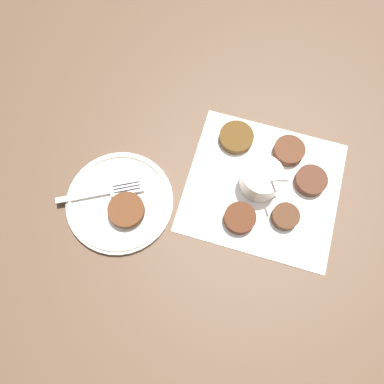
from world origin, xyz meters
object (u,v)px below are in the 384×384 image
Objects in this scene: sauce_bowl at (261,179)px; serving_plate at (120,202)px; fritter_on_plate at (126,210)px; fork at (110,191)px.

sauce_bowl reaches higher than serving_plate.
serving_plate is 0.03m from fritter_on_plate.
sauce_bowl reaches higher than fritter_on_plate.
fork is at bearing 153.64° from serving_plate.
fork is at bearing -157.45° from sauce_bowl.
fork is (-0.05, 0.03, -0.01)m from fritter_on_plate.
fritter_on_plate is 0.44× the size of fork.
serving_plate is at bearing 146.84° from fritter_on_plate.
fork is (-0.03, 0.01, 0.01)m from serving_plate.
fork is (-0.29, -0.12, -0.01)m from sauce_bowl.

